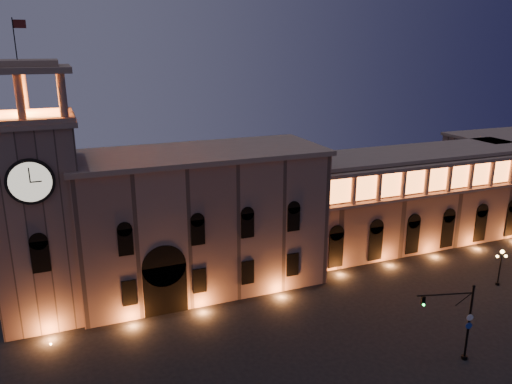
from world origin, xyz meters
The scene contains 7 objects.
ground centered at (0.00, 0.00, 0.00)m, with size 160.00×160.00×0.00m, color black.
government_building centered at (-2.08, 21.93, 8.77)m, with size 30.80×12.80×17.60m.
clock_tower centered at (-20.50, 20.98, 12.50)m, with size 9.80×9.80×32.40m.
colonnade_wing centered at (32.00, 23.92, 7.33)m, with size 40.60×11.50×14.50m.
secondary_building centered at (58.00, 30.00, 7.00)m, with size 20.00×12.00×14.00m, color #806052.
traffic_light centered at (16.58, -3.20, 4.24)m, with size 5.71×1.84×8.07m.
street_lamp_near centered at (33.32, 7.34, 2.91)m, with size 1.64×0.69×4.88m.
Camera 1 is at (-17.39, -35.43, 29.78)m, focal length 35.00 mm.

